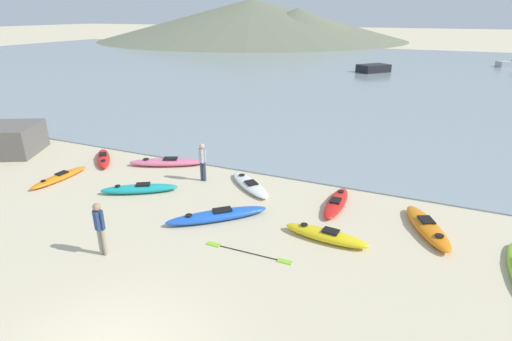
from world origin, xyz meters
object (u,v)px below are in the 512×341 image
at_px(kayak_on_sand_6, 217,215).
at_px(kayak_on_sand_9, 427,227).
at_px(kayak_on_sand_0, 336,203).
at_px(person_near_foreground, 100,226).
at_px(kayak_on_sand_4, 250,185).
at_px(kayak_on_sand_2, 140,189).
at_px(kayak_on_sand_1, 60,177).
at_px(kayak_on_sand_8, 103,158).
at_px(kayak_on_sand_3, 167,162).
at_px(kayak_on_sand_7, 326,235).
at_px(loose_paddle, 248,253).
at_px(person_near_waterline, 203,160).
at_px(shoreline_rock, 8,139).
at_px(moored_boat_1, 373,68).

distance_m(kayak_on_sand_6, kayak_on_sand_9, 7.01).
xyz_separation_m(kayak_on_sand_0, person_near_foreground, (-5.58, -5.96, 0.83)).
height_order(kayak_on_sand_0, kayak_on_sand_4, kayak_on_sand_0).
height_order(kayak_on_sand_0, kayak_on_sand_2, kayak_on_sand_2).
relative_size(kayak_on_sand_1, kayak_on_sand_8, 1.18).
bearing_deg(kayak_on_sand_4, kayak_on_sand_3, 171.05).
bearing_deg(kayak_on_sand_1, kayak_on_sand_7, -0.68).
xyz_separation_m(kayak_on_sand_8, loose_paddle, (9.74, -4.35, -0.14)).
relative_size(kayak_on_sand_3, person_near_waterline, 2.11).
bearing_deg(shoreline_rock, kayak_on_sand_6, -8.30).
bearing_deg(kayak_on_sand_6, kayak_on_sand_3, 142.23).
bearing_deg(kayak_on_sand_7, shoreline_rock, 174.27).
distance_m(kayak_on_sand_6, kayak_on_sand_7, 3.80).
bearing_deg(moored_boat_1, person_near_foreground, -91.80).
relative_size(kayak_on_sand_6, person_near_waterline, 1.87).
distance_m(kayak_on_sand_0, kayak_on_sand_9, 3.23).
xyz_separation_m(kayak_on_sand_4, kayak_on_sand_8, (-7.78, -0.05, 0.03)).
distance_m(person_near_waterline, moored_boat_1, 36.72).
bearing_deg(kayak_on_sand_1, kayak_on_sand_2, 4.96).
height_order(moored_boat_1, loose_paddle, moored_boat_1).
distance_m(kayak_on_sand_0, kayak_on_sand_2, 7.73).
bearing_deg(person_near_foreground, kayak_on_sand_6, 57.70).
distance_m(kayak_on_sand_6, person_near_waterline, 3.68).
height_order(kayak_on_sand_1, kayak_on_sand_2, kayak_on_sand_2).
xyz_separation_m(person_near_foreground, shoreline_rock, (-11.05, 5.16, -0.24)).
xyz_separation_m(kayak_on_sand_3, kayak_on_sand_4, (4.63, -0.73, -0.04)).
bearing_deg(shoreline_rock, kayak_on_sand_4, 4.57).
bearing_deg(person_near_waterline, shoreline_rock, -175.29).
height_order(kayak_on_sand_8, kayak_on_sand_9, kayak_on_sand_9).
bearing_deg(person_near_foreground, kayak_on_sand_9, 31.31).
distance_m(kayak_on_sand_1, kayak_on_sand_2, 4.02).
relative_size(kayak_on_sand_9, shoreline_rock, 1.10).
height_order(kayak_on_sand_0, kayak_on_sand_6, kayak_on_sand_6).
bearing_deg(loose_paddle, person_near_foreground, -155.29).
relative_size(kayak_on_sand_0, kayak_on_sand_7, 0.98).
height_order(kayak_on_sand_1, person_near_waterline, person_near_waterline).
xyz_separation_m(moored_boat_1, loose_paddle, (2.56, -40.95, -0.49)).
bearing_deg(moored_boat_1, kayak_on_sand_0, -83.43).
distance_m(kayak_on_sand_4, shoreline_rock, 13.04).
height_order(kayak_on_sand_0, person_near_foreground, person_near_foreground).
xyz_separation_m(kayak_on_sand_3, kayak_on_sand_9, (11.44, -1.61, 0.01)).
bearing_deg(shoreline_rock, person_near_waterline, 4.71).
height_order(kayak_on_sand_1, kayak_on_sand_7, kayak_on_sand_7).
bearing_deg(person_near_waterline, kayak_on_sand_2, -128.82).
relative_size(kayak_on_sand_2, kayak_on_sand_4, 1.05).
height_order(kayak_on_sand_3, kayak_on_sand_4, kayak_on_sand_3).
bearing_deg(kayak_on_sand_7, person_near_waterline, 156.78).
bearing_deg(person_near_waterline, kayak_on_sand_9, -4.70).
relative_size(kayak_on_sand_9, person_near_foreground, 1.81).
bearing_deg(person_near_foreground, moored_boat_1, 88.20).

